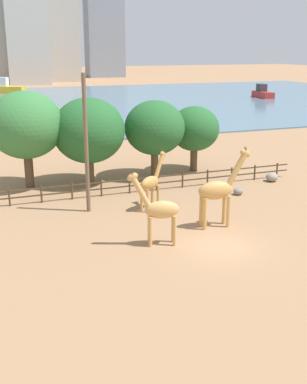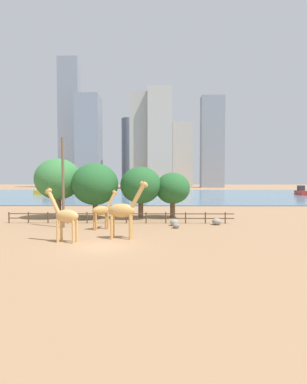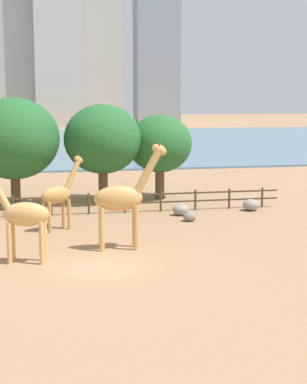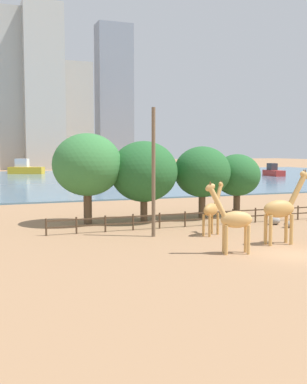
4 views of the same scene
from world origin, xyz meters
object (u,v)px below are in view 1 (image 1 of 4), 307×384
(giraffe_tall, at_px, (151,182))
(tree_center_broad, at_px, (89,131))
(giraffe_young, at_px, (218,190))
(giraffe_companion, at_px, (159,210))
(boulder_by_pole, at_px, (226,184))
(boulder_small, at_px, (238,191))
(utility_pole, at_px, (86,145))
(boat_ferry, at_px, (263,93))
(tree_left_large, at_px, (194,129))
(tree_left_small, at_px, (26,125))
(boulder_near_fence, at_px, (272,177))
(tree_right_tall, at_px, (155,128))
(boat_tug, at_px, (5,88))

(giraffe_tall, xyz_separation_m, tree_center_broad, (-2.43, 8.16, 2.52))
(giraffe_tall, distance_m, giraffe_young, 5.54)
(giraffe_companion, distance_m, giraffe_young, 4.82)
(boulder_by_pole, relative_size, boulder_small, 1.29)
(utility_pole, bearing_deg, giraffe_young, -39.76)
(giraffe_companion, relative_size, utility_pole, 0.48)
(boulder_by_pole, height_order, boat_ferry, boat_ferry)
(tree_left_large, bearing_deg, giraffe_young, -109.39)
(giraffe_companion, xyz_separation_m, giraffe_young, (4.58, 1.45, 0.30))
(giraffe_young, bearing_deg, tree_left_small, 130.72)
(giraffe_tall, bearing_deg, tree_center_broad, 73.36)
(boat_ferry, bearing_deg, boulder_near_fence, -25.72)
(giraffe_companion, bearing_deg, boulder_small, -129.03)
(utility_pole, xyz_separation_m, boulder_small, (11.81, -0.27, -4.45))
(giraffe_companion, relative_size, boulder_near_fence, 4.30)
(tree_center_broad, bearing_deg, giraffe_companion, -87.74)
(tree_left_large, bearing_deg, tree_left_small, -178.82)
(giraffe_young, xyz_separation_m, tree_right_tall, (0.72, 13.16, 1.89))
(giraffe_companion, height_order, tree_center_broad, tree_center_broad)
(boulder_small, bearing_deg, utility_pole, 178.70)
(boulder_near_fence, xyz_separation_m, tree_left_small, (-19.60, 5.55, 4.72))
(boat_ferry, bearing_deg, giraffe_young, -28.27)
(giraffe_tall, xyz_separation_m, utility_pole, (-4.29, 1.03, 2.79))
(giraffe_tall, bearing_deg, boat_tug, 58.47)
(giraffe_tall, distance_m, tree_right_tall, 9.35)
(giraffe_tall, xyz_separation_m, tree_right_tall, (3.44, 8.36, 2.38))
(boulder_by_pole, xyz_separation_m, tree_left_small, (-14.84, 6.12, 4.74))
(tree_left_large, bearing_deg, tree_center_broad, -175.04)
(tree_center_broad, bearing_deg, utility_pole, -104.63)
(tree_left_large, distance_m, tree_center_broad, 10.07)
(giraffe_companion, height_order, utility_pole, utility_pole)
(boulder_small, distance_m, tree_right_tall, 9.52)
(giraffe_companion, bearing_deg, utility_pole, -57.39)
(tree_right_tall, bearing_deg, boulder_small, -61.75)
(boulder_near_fence, distance_m, tree_right_tall, 10.94)
(tree_left_large, xyz_separation_m, tree_right_tall, (-4.15, -0.67, 0.42))
(boulder_by_pole, bearing_deg, boat_ferry, 54.82)
(giraffe_tall, distance_m, tree_left_small, 11.85)
(giraffe_companion, relative_size, tree_center_broad, 0.63)
(giraffe_tall, height_order, tree_left_small, tree_left_small)
(boat_ferry, bearing_deg, boulder_small, -27.71)
(giraffe_companion, bearing_deg, tree_right_tall, -95.78)
(boulder_near_fence, xyz_separation_m, tree_right_tall, (-8.79, 5.18, 3.95))
(boulder_near_fence, distance_m, boulder_small, 5.29)
(boulder_small, relative_size, boat_ferry, 0.11)
(boulder_small, height_order, tree_right_tall, tree_right_tall)
(tree_center_broad, bearing_deg, giraffe_tall, -73.41)
(boulder_near_fence, height_order, tree_center_broad, tree_center_broad)
(giraffe_young, bearing_deg, boulder_by_pole, 61.33)
(utility_pole, bearing_deg, boat_tug, 89.12)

